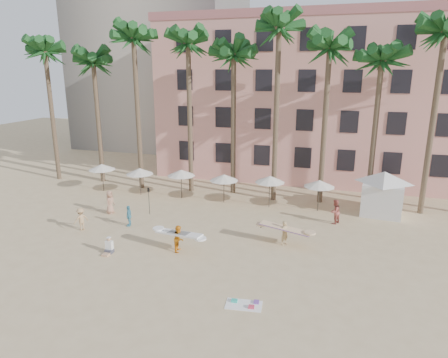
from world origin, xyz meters
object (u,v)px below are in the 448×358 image
(cabana, at_px, (383,189))
(carrier_white, at_px, (179,237))
(pink_hotel, at_px, (331,100))
(carrier_yellow, at_px, (285,231))

(cabana, xyz_separation_m, carrier_white, (-12.92, -10.92, -1.13))
(carrier_white, bearing_deg, pink_hotel, 71.19)
(carrier_yellow, xyz_separation_m, carrier_white, (-6.33, -2.86, -0.02))
(cabana, bearing_deg, carrier_white, -139.78)
(pink_hotel, xyz_separation_m, cabana, (4.90, -12.60, -5.93))
(cabana, bearing_deg, pink_hotel, 111.26)
(carrier_yellow, relative_size, carrier_white, 1.02)
(cabana, height_order, carrier_white, cabana)
(cabana, relative_size, carrier_white, 1.49)
(cabana, bearing_deg, carrier_yellow, -129.25)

